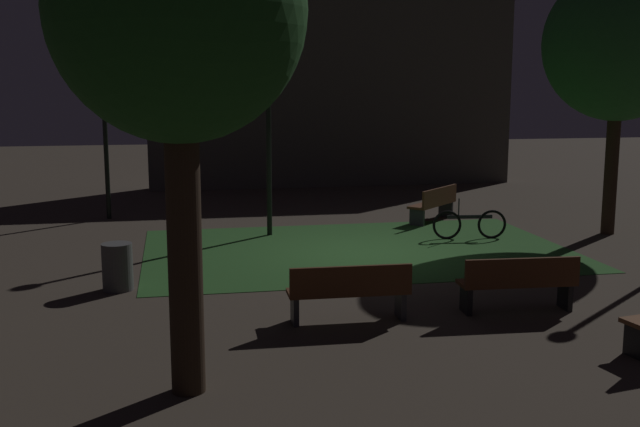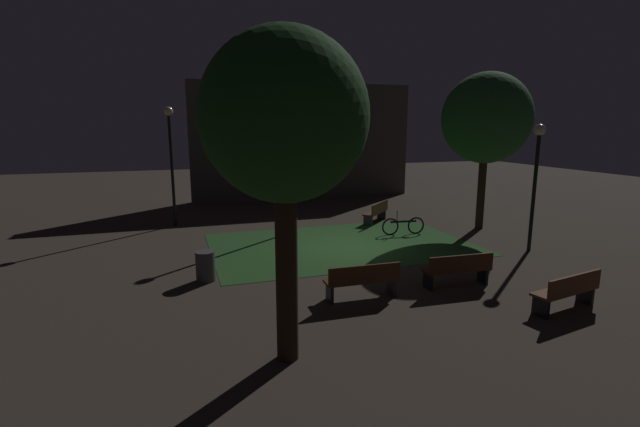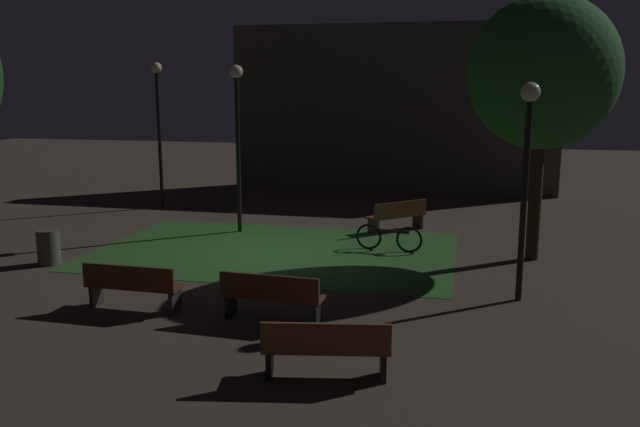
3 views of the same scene
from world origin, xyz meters
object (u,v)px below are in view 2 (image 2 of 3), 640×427
at_px(bench_front_right, 568,290).
at_px(bicycle, 403,226).
at_px(lamp_post_plaza_west, 282,152).
at_px(lamp_post_plaza_east, 537,165).
at_px(bench_near_trees, 458,269).
at_px(lamp_post_near_wall, 171,147).
at_px(bench_back_row, 363,280).
at_px(bench_lawn_edge, 377,211).
at_px(tree_back_left, 486,119).
at_px(trash_bin, 206,266).
at_px(tree_right_canopy, 284,120).

xyz_separation_m(bench_front_right, bicycle, (-0.04, 7.52, -0.14)).
distance_m(lamp_post_plaza_west, lamp_post_plaza_east, 8.60).
distance_m(bench_near_trees, lamp_post_near_wall, 12.20).
relative_size(bench_near_trees, bicycle, 1.08).
relative_size(bench_back_row, bench_lawn_edge, 1.11).
xyz_separation_m(tree_back_left, lamp_post_near_wall, (-11.61, 4.31, -1.09)).
height_order(bench_near_trees, bench_front_right, same).
bearing_deg(trash_bin, lamp_post_plaza_east, -1.73).
distance_m(bench_front_right, lamp_post_near_wall, 14.66).
xyz_separation_m(bench_back_row, tree_back_left, (7.45, 5.43, 3.85)).
bearing_deg(lamp_post_plaza_east, trash_bin, 178.27).
xyz_separation_m(bench_near_trees, bench_front_right, (1.42, -2.07, 0.00)).
distance_m(tree_back_left, bicycle, 5.25).
bearing_deg(bicycle, lamp_post_plaza_east, -48.38).
bearing_deg(lamp_post_plaza_west, bicycle, -16.44).
height_order(tree_back_left, lamp_post_near_wall, tree_back_left).
relative_size(bench_back_row, lamp_post_near_wall, 0.38).
bearing_deg(bench_lawn_edge, lamp_post_plaza_east, -62.03).
bearing_deg(trash_bin, tree_back_left, 15.08).
distance_m(lamp_post_plaza_east, trash_bin, 10.69).
bearing_deg(bench_front_right, trash_bin, 148.85).
distance_m(bench_near_trees, bicycle, 5.62).
bearing_deg(bench_front_right, lamp_post_near_wall, 124.91).
relative_size(lamp_post_plaza_west, lamp_post_plaza_east, 1.12).
bearing_deg(lamp_post_plaza_west, bench_near_trees, -66.07).
height_order(bench_near_trees, tree_back_left, tree_back_left).
xyz_separation_m(lamp_post_plaza_east, lamp_post_near_wall, (-11.11, 7.56, 0.40)).
relative_size(bench_near_trees, bench_front_right, 0.98).
xyz_separation_m(bench_front_right, lamp_post_near_wall, (-8.24, 11.81, 2.76)).
relative_size(bench_near_trees, lamp_post_plaza_west, 0.40).
xyz_separation_m(bench_near_trees, bicycle, (1.38, 5.44, -0.14)).
bearing_deg(bench_front_right, bicycle, 90.32).
bearing_deg(lamp_post_near_wall, trash_bin, -84.49).
relative_size(bench_near_trees, lamp_post_near_wall, 0.38).
distance_m(lamp_post_near_wall, trash_bin, 7.81).
height_order(lamp_post_plaza_east, trash_bin, lamp_post_plaza_east).
height_order(bench_lawn_edge, lamp_post_near_wall, lamp_post_near_wall).
bearing_deg(trash_bin, bench_front_right, -31.15).
relative_size(bench_lawn_edge, lamp_post_plaza_east, 0.39).
bearing_deg(lamp_post_plaza_east, bench_near_trees, -153.14).
height_order(tree_right_canopy, tree_back_left, tree_back_left).
height_order(bench_back_row, bench_lawn_edge, same).
relative_size(tree_back_left, bicycle, 3.61).
height_order(bench_front_right, bench_lawn_edge, same).
distance_m(bench_front_right, bench_lawn_edge, 9.78).
relative_size(bench_back_row, trash_bin, 2.24).
distance_m(bench_near_trees, lamp_post_plaza_east, 5.36).
relative_size(bench_near_trees, tree_right_canopy, 0.32).
xyz_separation_m(tree_right_canopy, lamp_post_plaza_west, (2.05, 8.89, -1.05)).
relative_size(lamp_post_near_wall, bicycle, 2.85).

